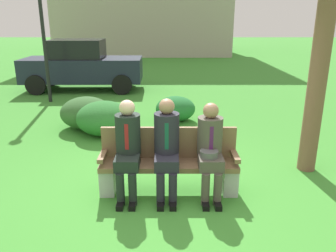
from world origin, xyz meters
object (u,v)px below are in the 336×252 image
seated_man_middle (166,144)px  parked_car_near (81,65)px  park_bench (168,163)px  seated_man_left (127,144)px  shrub_mid_lawn (103,118)px  street_lamp (41,19)px  seated_man_right (209,146)px  shrub_near_bench (175,109)px  shrub_far_lawn (85,113)px

seated_man_middle → parked_car_near: 7.74m
park_bench → seated_man_left: (-0.55, -0.12, 0.32)m
seated_man_left → park_bench: bearing=12.5°
shrub_mid_lawn → street_lamp: (-2.13, 2.95, 1.95)m
shrub_mid_lawn → seated_man_right: bearing=-53.3°
seated_man_right → shrub_near_bench: bearing=96.2°
seated_man_right → street_lamp: 7.00m
street_lamp → shrub_mid_lawn: bearing=-54.2°
seated_man_middle → shrub_mid_lawn: bearing=117.5°
shrub_mid_lawn → shrub_far_lawn: size_ratio=1.02×
shrub_far_lawn → seated_man_right: bearing=-51.6°
shrub_mid_lawn → parked_car_near: (-1.55, 4.66, 0.48)m
park_bench → street_lamp: size_ratio=0.50×
shrub_mid_lawn → park_bench: bearing=-60.8°
street_lamp → seated_man_right: bearing=-53.8°
park_bench → shrub_mid_lawn: bearing=119.2°
seated_man_middle → parked_car_near: bearing=111.7°
shrub_mid_lawn → shrub_far_lawn: bearing=136.3°
shrub_near_bench → seated_man_left: bearing=-101.4°
seated_man_left → shrub_mid_lawn: seated_man_left is taller
park_bench → shrub_far_lawn: (-1.82, 2.87, -0.07)m
park_bench → shrub_mid_lawn: park_bench is taller
seated_man_right → seated_man_left: bearing=179.5°
seated_man_middle → street_lamp: (-3.44, 5.48, 1.56)m
seated_man_middle → shrub_near_bench: 3.59m
seated_man_middle → shrub_near_bench: (0.19, 3.56, -0.46)m
parked_car_near → street_lamp: size_ratio=1.03×
seated_man_left → parked_car_near: 7.57m
seated_man_middle → seated_man_right: (0.58, -0.01, -0.03)m
seated_man_right → parked_car_near: parked_car_near is taller
shrub_near_bench → shrub_far_lawn: bearing=-164.1°
shrub_near_bench → shrub_far_lawn: (-1.99, -0.57, 0.06)m
seated_man_left → shrub_mid_lawn: size_ratio=1.16×
park_bench → shrub_far_lawn: park_bench is taller
shrub_mid_lawn → seated_man_left: bearing=-72.6°
seated_man_left → shrub_far_lawn: (-1.27, 2.99, -0.39)m
seated_man_left → shrub_far_lawn: seated_man_left is taller
shrub_near_bench → parked_car_near: size_ratio=0.24×
street_lamp → seated_man_middle: bearing=-57.9°
park_bench → seated_man_middle: size_ratio=1.41×
park_bench → seated_man_middle: seated_man_middle is taller
park_bench → parked_car_near: (-2.90, 7.07, 0.42)m
parked_car_near → seated_man_middle: bearing=-68.3°
parked_car_near → shrub_far_lawn: bearing=-75.7°
park_bench → street_lamp: (-3.47, 5.36, 1.89)m
seated_man_middle → shrub_far_lawn: 3.51m
seated_man_left → shrub_near_bench: size_ratio=1.41×
seated_man_middle → shrub_far_lawn: bearing=121.0°
shrub_near_bench → parked_car_near: parked_car_near is taller
shrub_mid_lawn → street_lamp: size_ratio=0.30×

